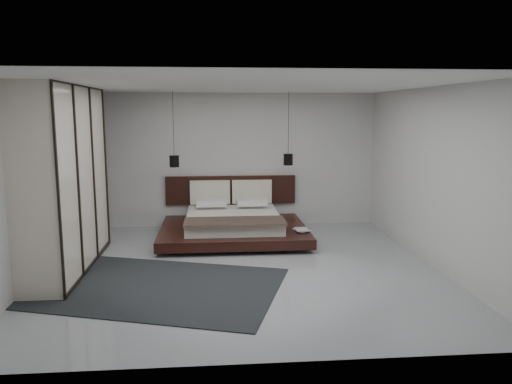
{
  "coord_description": "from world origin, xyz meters",
  "views": [
    {
      "loc": [
        -0.43,
        -7.49,
        2.42
      ],
      "look_at": [
        0.32,
        1.2,
        1.0
      ],
      "focal_mm": 35.0,
      "sensor_mm": 36.0,
      "label": 1
    }
  ],
  "objects": [
    {
      "name": "book_upper",
      "position": [
        1.05,
        1.23,
        0.3
      ],
      "size": [
        0.23,
        0.3,
        0.02
      ],
      "primitive_type": "imported",
      "rotation": [
        0.0,
        0.0,
        0.02
      ],
      "color": "#99724C",
      "rests_on": "book_lower"
    },
    {
      "name": "pendant_left",
      "position": [
        -1.19,
        2.34,
        1.46
      ],
      "size": [
        0.19,
        0.19,
        1.46
      ],
      "color": "black",
      "rests_on": "ceiling"
    },
    {
      "name": "wardrobe",
      "position": [
        -2.7,
        0.25,
        1.42
      ],
      "size": [
        0.68,
        2.89,
        2.84
      ],
      "color": "beige",
      "rests_on": "floor"
    },
    {
      "name": "wall_left",
      "position": [
        -3.0,
        0.0,
        1.4
      ],
      "size": [
        0.0,
        6.0,
        6.0
      ],
      "primitive_type": "plane",
      "rotation": [
        1.57,
        0.0,
        1.57
      ],
      "color": "beige",
      "rests_on": "floor"
    },
    {
      "name": "book_lower",
      "position": [
        1.07,
        1.26,
        0.27
      ],
      "size": [
        0.33,
        0.37,
        0.03
      ],
      "primitive_type": "imported",
      "rotation": [
        0.0,
        0.0,
        0.36
      ],
      "color": "#99724C",
      "rests_on": "bed"
    },
    {
      "name": "wall_front",
      "position": [
        0.0,
        -3.0,
        1.4
      ],
      "size": [
        6.0,
        0.0,
        6.0
      ],
      "primitive_type": "plane",
      "rotation": [
        -1.57,
        0.0,
        0.0
      ],
      "color": "beige",
      "rests_on": "floor"
    },
    {
      "name": "rug",
      "position": [
        -1.2,
        -0.77,
        0.01
      ],
      "size": [
        3.81,
        3.2,
        0.01
      ],
      "primitive_type": "cube",
      "rotation": [
        0.0,
        0.0,
        -0.31
      ],
      "color": "black",
      "rests_on": "floor"
    },
    {
      "name": "floor",
      "position": [
        0.0,
        0.0,
        0.0
      ],
      "size": [
        6.0,
        6.0,
        0.0
      ],
      "primitive_type": "plane",
      "color": "#93969B",
      "rests_on": "ground"
    },
    {
      "name": "pendant_right",
      "position": [
        1.07,
        2.34,
        1.47
      ],
      "size": [
        0.19,
        0.19,
        1.44
      ],
      "color": "black",
      "rests_on": "ceiling"
    },
    {
      "name": "ceiling",
      "position": [
        0.0,
        0.0,
        2.8
      ],
      "size": [
        6.0,
        6.0,
        0.0
      ],
      "primitive_type": "plane",
      "rotation": [
        3.14,
        0.0,
        0.0
      ],
      "color": "white",
      "rests_on": "wall_back"
    },
    {
      "name": "wall_back",
      "position": [
        0.0,
        3.0,
        1.4
      ],
      "size": [
        6.0,
        0.0,
        6.0
      ],
      "primitive_type": "plane",
      "rotation": [
        1.57,
        0.0,
        0.0
      ],
      "color": "beige",
      "rests_on": "floor"
    },
    {
      "name": "wall_right",
      "position": [
        3.0,
        0.0,
        1.4
      ],
      "size": [
        0.0,
        6.0,
        6.0
      ],
      "primitive_type": "plane",
      "rotation": [
        1.57,
        0.0,
        -1.57
      ],
      "color": "beige",
      "rests_on": "floor"
    },
    {
      "name": "bed",
      "position": [
        -0.06,
        1.91,
        0.29
      ],
      "size": [
        2.74,
        2.38,
        1.07
      ],
      "color": "black",
      "rests_on": "floor"
    },
    {
      "name": "lattice_screen",
      "position": [
        -2.95,
        2.45,
        1.3
      ],
      "size": [
        0.05,
        0.9,
        2.6
      ],
      "primitive_type": "cube",
      "color": "black",
      "rests_on": "floor"
    }
  ]
}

